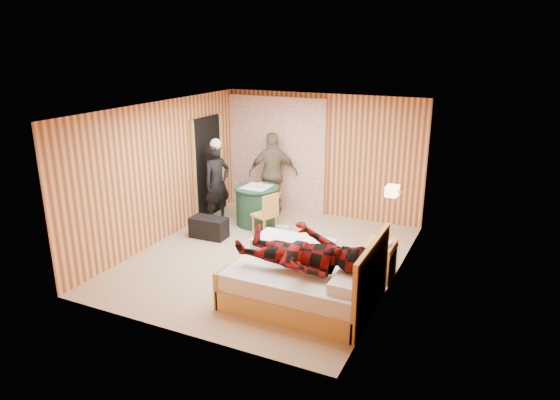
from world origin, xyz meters
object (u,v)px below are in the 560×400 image
at_px(wall_lamp, 392,191).
at_px(nightstand, 380,259).
at_px(chair_near, 267,212).
at_px(chair_far, 271,189).
at_px(bed, 306,280).
at_px(round_table, 257,205).
at_px(duffel_bag, 209,228).
at_px(woman_standing, 217,183).
at_px(man_on_bed, 301,243).
at_px(man_at_table, 273,174).

relative_size(wall_lamp, nightstand, 0.44).
bearing_deg(chair_near, chair_far, -135.61).
height_order(bed, nightstand, bed).
relative_size(round_table, chair_far, 0.94).
distance_m(nightstand, duffel_bag, 3.28).
bearing_deg(round_table, wall_lamp, -17.62).
bearing_deg(wall_lamp, nightstand, -97.04).
distance_m(round_table, duffel_bag, 1.13).
height_order(woman_standing, man_on_bed, man_on_bed).
height_order(duffel_bag, man_on_bed, man_on_bed).
bearing_deg(man_on_bed, chair_far, 122.18).
distance_m(woman_standing, man_at_table, 1.23).
height_order(wall_lamp, bed, wall_lamp).
height_order(nightstand, man_at_table, man_at_table).
distance_m(round_table, man_at_table, 0.87).
xyz_separation_m(round_table, man_at_table, (-0.00, 0.73, 0.47)).
relative_size(bed, round_table, 2.26).
xyz_separation_m(wall_lamp, duffel_bag, (-3.31, -0.10, -1.11)).
relative_size(wall_lamp, chair_near, 0.31).
bearing_deg(man_on_bed, man_at_table, 121.51).
bearing_deg(man_at_table, round_table, 65.34).
xyz_separation_m(wall_lamp, bed, (-0.80, -1.50, -0.99)).
relative_size(chair_near, man_at_table, 0.48).
height_order(chair_far, woman_standing, woman_standing).
height_order(bed, duffel_bag, bed).
bearing_deg(man_at_table, bed, 98.36).
relative_size(round_table, man_on_bed, 0.50).
bearing_deg(chair_near, nightstand, 93.39).
xyz_separation_m(chair_far, duffel_bag, (-0.45, -1.69, -0.35)).
distance_m(round_table, chair_near, 0.69).
bearing_deg(man_on_bed, wall_lamp, 65.89).
relative_size(nightstand, round_table, 0.67).
distance_m(chair_near, man_on_bed, 2.71).
bearing_deg(man_at_table, chair_near, 86.40).
height_order(woman_standing, man_at_table, man_at_table).
relative_size(woman_standing, man_on_bed, 0.92).
relative_size(chair_near, woman_standing, 0.51).
bearing_deg(nightstand, wall_lamp, 82.96).
distance_m(bed, chair_far, 3.72).
distance_m(wall_lamp, bed, 1.97).
distance_m(bed, duffel_bag, 2.88).
relative_size(nightstand, chair_far, 0.63).
bearing_deg(woman_standing, man_on_bed, -109.42).
bearing_deg(duffel_bag, nightstand, -6.56).
relative_size(chair_near, man_on_bed, 0.47).
bearing_deg(round_table, nightstand, -24.13).
height_order(nightstand, chair_far, chair_far).
relative_size(nightstand, man_at_table, 0.34).
bearing_deg(nightstand, chair_far, 145.46).
bearing_deg(chair_far, wall_lamp, -47.78).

